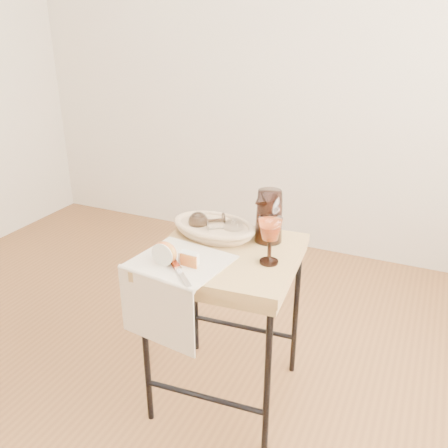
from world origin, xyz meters
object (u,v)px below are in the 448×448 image
at_px(bread_basket, 214,229).
at_px(side_table, 226,327).
at_px(wine_goblet, 270,241).
at_px(goblet_lying_b, 223,227).
at_px(apple_half, 165,252).
at_px(table_knife, 179,271).
at_px(pitcher, 269,216).
at_px(tea_towel, 180,262).
at_px(goblet_lying_a, 209,221).

bearing_deg(bread_basket, side_table, -37.87).
relative_size(side_table, wine_goblet, 3.86).
bearing_deg(goblet_lying_b, apple_half, -140.44).
bearing_deg(wine_goblet, bread_basket, 154.53).
bearing_deg(side_table, goblet_lying_b, 121.53).
bearing_deg(wine_goblet, table_knife, -140.41).
relative_size(goblet_lying_b, table_knife, 0.60).
bearing_deg(bread_basket, goblet_lying_b, -12.34).
distance_m(apple_half, table_knife, 0.10).
distance_m(side_table, bread_basket, 0.40).
distance_m(side_table, apple_half, 0.46).
height_order(side_table, goblet_lying_b, goblet_lying_b).
height_order(bread_basket, pitcher, pitcher).
relative_size(side_table, bread_basket, 2.13).
distance_m(pitcher, apple_half, 0.43).
bearing_deg(side_table, apple_half, -129.70).
xyz_separation_m(side_table, apple_half, (-0.15, -0.18, 0.39)).
bearing_deg(apple_half, table_knife, -27.87).
relative_size(tea_towel, table_knife, 1.57).
bearing_deg(bread_basket, wine_goblet, -16.01).
bearing_deg(tea_towel, pitcher, 60.99).
bearing_deg(tea_towel, goblet_lying_a, 101.59).
distance_m(goblet_lying_a, table_knife, 0.36).
distance_m(bread_basket, table_knife, 0.34).
bearing_deg(table_knife, bread_basket, 139.11).
bearing_deg(tea_towel, goblet_lying_b, 84.79).
relative_size(goblet_lying_b, apple_half, 1.37).
bearing_deg(pitcher, wine_goblet, -93.33).
bearing_deg(apple_half, pitcher, 52.72).
distance_m(wine_goblet, apple_half, 0.37).
distance_m(tea_towel, goblet_lying_a, 0.28).
bearing_deg(pitcher, apple_half, -151.70).
relative_size(goblet_lying_b, wine_goblet, 0.71).
xyz_separation_m(side_table, tea_towel, (-0.11, -0.15, 0.34)).
xyz_separation_m(tea_towel, wine_goblet, (0.29, 0.13, 0.08)).
height_order(pitcher, apple_half, pitcher).
xyz_separation_m(bread_basket, wine_goblet, (0.28, -0.13, 0.06)).
bearing_deg(pitcher, bread_basket, 166.91).
relative_size(bread_basket, goblet_lying_a, 2.41).
height_order(goblet_lying_b, pitcher, pitcher).
xyz_separation_m(bread_basket, apple_half, (-0.05, -0.30, 0.02)).
distance_m(goblet_lying_b, apple_half, 0.30).
height_order(goblet_lying_a, goblet_lying_b, goblet_lying_a).
bearing_deg(bread_basket, table_knife, -75.15).
distance_m(tea_towel, pitcher, 0.39).
distance_m(side_table, pitcher, 0.48).
xyz_separation_m(side_table, goblet_lying_a, (-0.13, 0.13, 0.39)).
height_order(goblet_lying_a, table_knife, goblet_lying_a).
bearing_deg(goblet_lying_b, pitcher, -12.42).
bearing_deg(bread_basket, goblet_lying_a, 162.89).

